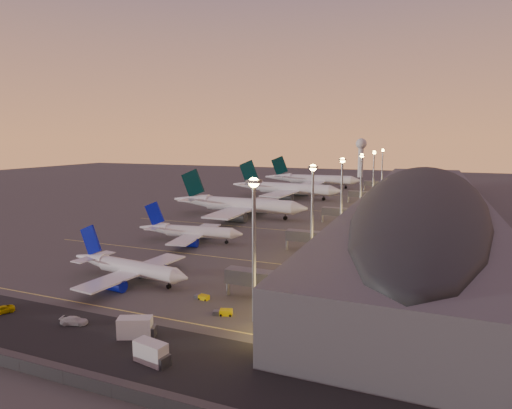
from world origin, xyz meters
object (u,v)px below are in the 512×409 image
object	(u,v)px
baggage_tug_a	(224,312)
baggage_tug_b	(202,297)
radar_tower	(361,151)
catering_truck_a	(137,328)
service_van_d	(0,310)
airliner_narrow_south	(128,267)
catering_truck_b	(152,353)
service_van_e	(74,321)
airliner_wide_mid	(285,188)
airliner_wide_far	(312,179)
airliner_wide_near	(237,205)
airliner_narrow_north	(190,232)

from	to	relation	value
baggage_tug_a	baggage_tug_b	size ratio (longest dim) A/B	1.16
radar_tower	baggage_tug_a	size ratio (longest dim) A/B	8.57
catering_truck_a	service_van_d	size ratio (longest dim) A/B	1.34
airliner_narrow_south	catering_truck_b	world-z (taller)	airliner_narrow_south
service_van_d	service_van_e	size ratio (longest dim) A/B	1.02
catering_truck_b	service_van_e	size ratio (longest dim) A/B	1.25
airliner_wide_mid	radar_tower	bearing A→B (deg)	86.41
airliner_wide_mid	baggage_tug_b	world-z (taller)	airliner_wide_mid
service_van_e	airliner_wide_mid	bearing A→B (deg)	-13.05
baggage_tug_a	airliner_narrow_south	bearing A→B (deg)	145.56
airliner_narrow_south	service_van_d	bearing A→B (deg)	-106.77
catering_truck_a	service_van_e	world-z (taller)	catering_truck_a
airliner_narrow_south	airliner_wide_far	distance (m)	200.59
airliner_wide_near	baggage_tug_b	bearing A→B (deg)	-70.01
catering_truck_b	service_van_d	size ratio (longest dim) A/B	1.23
airliner_wide_far	baggage_tug_a	size ratio (longest dim) A/B	17.08
baggage_tug_b	service_van_d	xyz separation A→B (m)	(-31.53, -20.53, 0.24)
airliner_wide_near	catering_truck_a	size ratio (longest dim) A/B	9.39
airliner_wide_mid	baggage_tug_a	bearing A→B (deg)	-71.97
airliner_wide_near	baggage_tug_b	xyz separation A→B (m)	(32.08, -87.84, -4.59)
airliner_narrow_north	service_van_d	world-z (taller)	airliner_narrow_north
airliner_narrow_south	baggage_tug_b	distance (m)	21.92
baggage_tug_a	service_van_e	bearing A→B (deg)	-165.77
baggage_tug_a	radar_tower	bearing A→B (deg)	77.11
radar_tower	service_van_d	world-z (taller)	radar_tower
radar_tower	baggage_tug_b	size ratio (longest dim) A/B	9.95
airliner_wide_near	service_van_d	bearing A→B (deg)	-89.78
baggage_tug_b	catering_truck_a	bearing A→B (deg)	-89.05
service_van_d	airliner_wide_near	bearing A→B (deg)	119.25
airliner_wide_far	catering_truck_a	xyz separation A→B (m)	(28.84, -223.01, -3.75)
airliner_wide_mid	catering_truck_b	world-z (taller)	airliner_wide_mid
airliner_narrow_south	baggage_tug_a	world-z (taller)	airliner_narrow_south
catering_truck_a	baggage_tug_b	bearing A→B (deg)	61.01
service_van_d	radar_tower	bearing A→B (deg)	115.45
radar_tower	airliner_wide_far	bearing A→B (deg)	-101.50
service_van_d	baggage_tug_a	bearing A→B (deg)	50.09
service_van_e	airliner_wide_near	bearing A→B (deg)	-9.52
airliner_narrow_north	radar_tower	bearing A→B (deg)	78.51
airliner_narrow_north	radar_tower	xyz separation A→B (m)	(15.50, 252.19, 18.65)
airliner_wide_mid	catering_truck_a	distance (m)	170.41
airliner_wide_mid	service_van_e	world-z (taller)	airliner_wide_mid
airliner_narrow_south	airliner_wide_mid	distance (m)	145.48
airliner_wide_far	catering_truck_b	size ratio (longest dim) A/B	10.92
baggage_tug_a	airliner_wide_mid	bearing A→B (deg)	87.46
baggage_tug_a	service_van_d	xyz separation A→B (m)	(-39.07, -15.10, 0.19)
airliner_narrow_north	airliner_wide_near	world-z (taller)	airliner_wide_near
airliner_wide_near	radar_tower	size ratio (longest dim) A/B	1.87
radar_tower	baggage_tug_b	xyz separation A→B (m)	(12.22, -294.19, -21.44)
airliner_narrow_south	baggage_tug_a	distance (m)	30.51
airliner_wide_near	service_van_e	size ratio (longest dim) A/B	12.79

